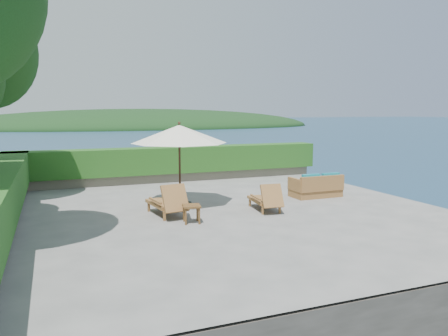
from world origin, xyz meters
name	(u,v)px	position (x,y,z in m)	size (l,w,h in m)	color
ground	(225,211)	(0.00, 0.00, 0.00)	(12.00, 12.00, 0.00)	gray
foundation	(225,265)	(0.00, 0.00, -1.55)	(12.00, 12.00, 3.00)	#595047
ocean	(225,313)	(0.00, 0.00, -3.00)	(600.00, 600.00, 0.00)	#182C4D
offshore_island	(142,127)	(25.00, 140.00, -3.00)	(126.00, 57.60, 12.60)	black
planter_wall_far	(172,177)	(0.00, 5.60, 0.18)	(12.00, 0.60, 0.36)	slate
hedge_far	(172,160)	(0.00, 5.60, 0.85)	(12.40, 0.90, 1.00)	#1E4914
patio_umbrella	(179,135)	(-0.96, 1.10, 2.08)	(3.28, 3.28, 2.46)	black
lounge_left	(168,202)	(-1.60, 0.05, 0.38)	(0.85, 1.64, 0.91)	#995C37
lounge_right	(266,199)	(1.10, -0.37, 0.34)	(0.72, 1.46, 0.81)	#995C37
side_table	(192,208)	(-1.23, -0.88, 0.38)	(0.49, 0.49, 0.46)	brown
wicker_loveseat	(316,187)	(3.52, 0.80, 0.31)	(1.63, 0.84, 0.79)	#995C37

